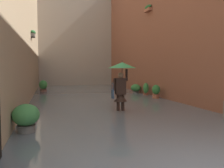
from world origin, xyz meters
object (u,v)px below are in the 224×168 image
potted_plant_near_right (43,87)px  potted_plant_far_right (26,119)px  potted_plant_near_left (156,93)px  potted_plant_mid_left (136,89)px  person_wading (121,77)px  potted_plant_far_left (146,90)px

potted_plant_near_right → potted_plant_far_right: potted_plant_near_right is taller
potted_plant_near_left → potted_plant_mid_left: size_ratio=1.22×
potted_plant_near_right → person_wading: bearing=110.3°
person_wading → potted_plant_near_right: bearing=-69.7°
potted_plant_near_right → potted_plant_near_left: (-5.86, 5.15, -0.03)m
person_wading → potted_plant_near_right: size_ratio=2.15×
potted_plant_far_left → potted_plant_mid_left: (0.10, -1.43, -0.05)m
potted_plant_near_right → potted_plant_far_left: 6.95m
person_wading → potted_plant_mid_left: 6.68m
person_wading → potted_plant_mid_left: bearing=-115.6°
potted_plant_near_right → potted_plant_mid_left: bearing=159.8°
potted_plant_near_right → potted_plant_mid_left: potted_plant_near_right is taller
person_wading → potted_plant_near_left: bearing=-134.0°
person_wading → potted_plant_far_right: (3.18, 2.20, -0.94)m
person_wading → potted_plant_far_right: bearing=34.7°
potted_plant_far_left → potted_plant_near_left: 1.57m
person_wading → potted_plant_near_right: 8.69m
potted_plant_near_left → potted_plant_mid_left: bearing=-89.9°
potted_plant_near_left → potted_plant_mid_left: (0.00, -3.00, -0.07)m
potted_plant_far_left → potted_plant_mid_left: 1.43m
potted_plant_far_left → potted_plant_mid_left: size_ratio=1.22×
person_wading → potted_plant_mid_left: size_ratio=2.80×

